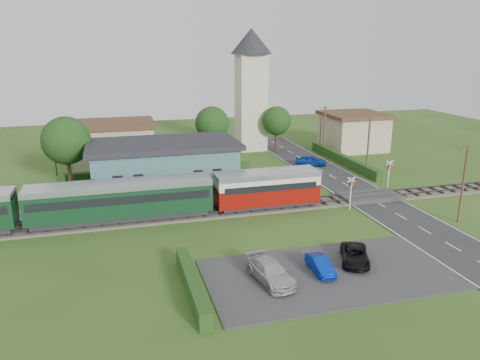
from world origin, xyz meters
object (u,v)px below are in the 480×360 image
object	(u,v)px
car_on_road	(311,161)
pedestrian_near	(259,185)
pedestrian_far	(111,197)
car_park_silver	(270,272)
car_park_dark	(355,255)
crossing_signal_near	(351,188)
station_building	(164,165)
crossing_signal_far	(389,170)
house_west	(114,142)
house_east	(353,131)
equipment_hut	(86,196)
train	(83,202)
car_park_blue	(320,265)
church_tower	(251,81)

from	to	relation	value
car_on_road	pedestrian_near	bearing A→B (deg)	156.82
pedestrian_far	car_park_silver	bearing A→B (deg)	-153.75
car_park_silver	car_park_dark	distance (m)	6.90
pedestrian_near	pedestrian_far	xyz separation A→B (m)	(-14.82, -0.05, 0.02)
car_on_road	pedestrian_far	distance (m)	27.62
pedestrian_far	crossing_signal_near	bearing A→B (deg)	-108.46
station_building	crossing_signal_far	bearing A→B (deg)	-15.63
house_west	house_east	bearing A→B (deg)	-1.64
station_building	pedestrian_near	xyz separation A→B (m)	(9.04, -5.64, -1.30)
station_building	car_on_road	size ratio (longest dim) A/B	3.97
equipment_hut	car_on_road	distance (m)	29.72
house_east	car_park_dark	world-z (taller)	house_east
car_on_road	car_park_dark	world-z (taller)	car_on_road
station_building	house_east	bearing A→B (deg)	23.44
car_park_silver	car_park_dark	bearing A→B (deg)	-1.05
station_building	house_west	bearing A→B (deg)	109.65
crossing_signal_far	pedestrian_far	xyz separation A→B (m)	(-29.37, 0.91, -0.73)
train	pedestrian_near	distance (m)	17.44
car_on_road	train	bearing A→B (deg)	138.40
car_park_silver	house_west	bearing A→B (deg)	94.87
car_park_blue	pedestrian_near	size ratio (longest dim) A/B	1.72
car_park_dark	pedestrian_far	bearing A→B (deg)	160.13
car_on_road	car_park_dark	size ratio (longest dim) A/B	0.99
car_park_blue	pedestrian_near	distance (m)	17.06
station_building	pedestrian_far	xyz separation A→B (m)	(-5.77, -5.69, -1.28)
car_park_silver	crossing_signal_far	bearing A→B (deg)	30.96
house_east	car_park_dark	distance (m)	39.78
train	crossing_signal_far	xyz separation A→B (m)	(31.65, 2.39, -0.04)
church_tower	crossing_signal_far	bearing A→B (deg)	-69.98
house_west	car_on_road	xyz separation A→B (m)	(24.64, -8.91, -2.06)
train	pedestrian_far	xyz separation A→B (m)	(2.28, 3.30, -0.76)
car_on_road	car_park_silver	xyz separation A→B (m)	(-15.36, -28.03, 0.02)
crossing_signal_near	car_on_road	distance (m)	16.87
crossing_signal_near	pedestrian_near	world-z (taller)	crossing_signal_near
station_building	car_on_road	bearing A→B (deg)	14.56
house_west	crossing_signal_near	xyz separation A→B (m)	(21.40, -25.41, -0.65)
car_on_road	pedestrian_far	size ratio (longest dim) A/B	2.09
crossing_signal_near	car_park_dark	bearing A→B (deg)	-116.64
crossing_signal_far	car_on_road	world-z (taller)	crossing_signal_far
crossing_signal_far	pedestrian_near	size ratio (longest dim) A/B	1.73
car_park_silver	car_park_dark	size ratio (longest dim) A/B	1.15
equipment_hut	pedestrian_far	xyz separation A→B (m)	(2.23, 0.10, -0.33)
car_on_road	car_park_silver	distance (m)	31.96
train	car_park_blue	world-z (taller)	train
train	pedestrian_near	world-z (taller)	train
church_tower	pedestrian_far	bearing A→B (deg)	-132.47
crossing_signal_near	car_park_blue	xyz separation A→B (m)	(-8.34, -11.25, -1.53)
crossing_signal_near	car_park_dark	size ratio (longest dim) A/B	0.80
train	car_on_road	bearing A→B (deg)	26.98
train	car_on_road	size ratio (longest dim) A/B	10.72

